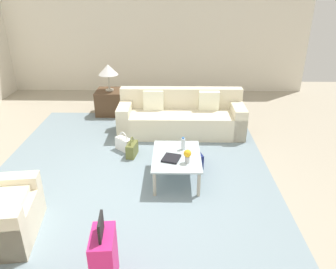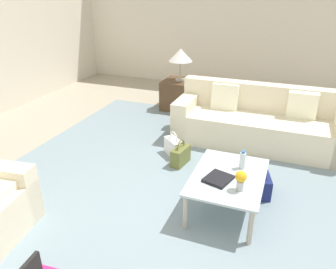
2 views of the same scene
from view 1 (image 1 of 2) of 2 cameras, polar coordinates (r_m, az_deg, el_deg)
ground_plane at (r=4.80m, az=-4.59°, el=-10.15°), size 12.00×12.00×0.00m
wall_right at (r=9.06m, az=-1.91°, el=17.18°), size 0.12×8.00×3.10m
area_rug at (r=5.32m, az=-6.16°, el=-6.37°), size 5.20×4.40×0.01m
couch at (r=6.57m, az=2.27°, el=2.95°), size 0.85×2.45×0.85m
coffee_table at (r=4.93m, az=1.51°, el=-4.15°), size 1.00×0.72×0.41m
water_bottle at (r=5.04m, az=2.65°, el=-1.63°), size 0.06×0.06×0.20m
coffee_table_book at (r=4.79m, az=0.56°, el=-4.16°), size 0.32×0.30×0.03m
flower_vase at (r=4.65m, az=3.40°, el=-3.61°), size 0.11×0.11×0.21m
side_table at (r=7.67m, az=-9.98°, el=5.61°), size 0.61×0.61×0.55m
table_lamp at (r=7.46m, az=-10.40°, el=10.98°), size 0.44×0.44×0.59m
suitcase_magenta at (r=3.38m, az=-11.04°, el=-20.56°), size 0.42×0.25×0.85m
handbag_olive at (r=5.72m, az=-6.28°, el=-2.55°), size 0.34×0.19×0.36m
handbag_navy at (r=5.40m, az=4.97°, el=-4.22°), size 0.35×0.22×0.36m
handbag_white at (r=5.93m, az=-7.71°, el=-1.62°), size 0.32×0.33×0.36m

